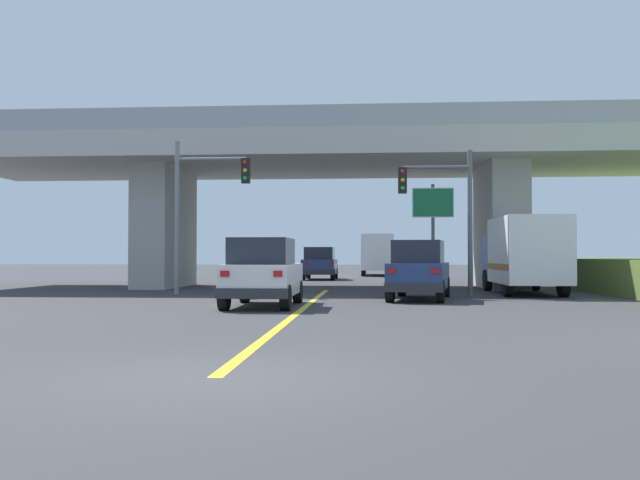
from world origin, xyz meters
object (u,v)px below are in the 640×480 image
sedan_oncoming (320,263)px  semi_truck_distant (377,254)px  box_truck (524,254)px  traffic_signal_farside (201,197)px  suv_crossing (419,270)px  suv_lead (263,272)px  traffic_signal_nearside (445,204)px  highway_sign (433,212)px

sedan_oncoming → semi_truck_distant: size_ratio=0.61×
box_truck → traffic_signal_farside: bearing=-173.8°
suv_crossing → suv_lead: bearing=-133.9°
suv_crossing → traffic_signal_nearside: bearing=68.0°
semi_truck_distant → traffic_signal_nearside: bearing=-85.1°
suv_lead → semi_truck_distant: (3.63, 32.17, 0.60)m
sedan_oncoming → traffic_signal_nearside: bearing=-71.3°
suv_crossing → semi_truck_distant: 28.53m
traffic_signal_farside → highway_sign: traffic_signal_farside is taller
box_truck → traffic_signal_nearside: traffic_signal_nearside is taller
suv_crossing → traffic_signal_farside: size_ratio=0.81×
traffic_signal_nearside → traffic_signal_farside: (-9.31, 0.59, 0.33)m
suv_lead → box_truck: bearing=39.0°
suv_lead → traffic_signal_farside: (-3.39, 6.06, 2.75)m
highway_sign → semi_truck_distant: highway_sign is taller
box_truck → traffic_signal_nearside: (-3.25, -1.95, 1.86)m
traffic_signal_farside → semi_truck_distant: (7.02, 26.10, -2.15)m
sedan_oncoming → suv_lead: bearing=-90.0°
highway_sign → traffic_signal_nearside: bearing=-87.9°
suv_lead → suv_crossing: (4.83, 3.67, 0.00)m
box_truck → traffic_signal_farside: 12.82m
sedan_oncoming → semi_truck_distant: bearing=68.4°
suv_lead → highway_sign: (5.78, 9.08, 2.33)m
sedan_oncoming → highway_sign: 15.25m
traffic_signal_farside → semi_truck_distant: size_ratio=0.79×
box_truck → sedan_oncoming: 18.08m
suv_crossing → highway_sign: size_ratio=1.07×
traffic_signal_nearside → semi_truck_distant: size_ratio=0.72×
box_truck → highway_sign: 4.16m
traffic_signal_nearside → highway_sign: bearing=92.1°
suv_crossing → box_truck: box_truck is taller
suv_lead → semi_truck_distant: size_ratio=0.57×
traffic_signal_nearside → traffic_signal_farside: bearing=176.4°
suv_lead → suv_crossing: same height
suv_crossing → traffic_signal_farside: traffic_signal_farside is taller
box_truck → highway_sign: bearing=154.0°
traffic_signal_farside → traffic_signal_nearside: bearing=-3.6°
traffic_signal_nearside → semi_truck_distant: (-2.29, 26.69, -1.81)m
semi_truck_distant → suv_lead: bearing=-96.4°
suv_crossing → traffic_signal_farside: (-8.22, 2.40, 2.75)m
traffic_signal_farside → highway_sign: 9.67m
suv_crossing → sedan_oncoming: same height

